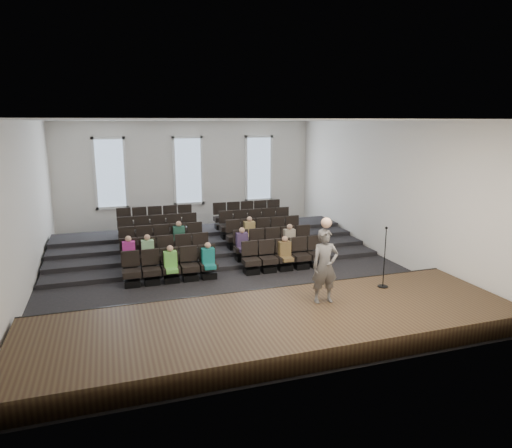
{
  "coord_description": "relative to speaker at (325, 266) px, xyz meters",
  "views": [
    {
      "loc": [
        -3.62,
        -14.42,
        4.94
      ],
      "look_at": [
        1.25,
        0.5,
        1.42
      ],
      "focal_mm": 32.0,
      "sensor_mm": 36.0,
      "label": 1
    }
  ],
  "objects": [
    {
      "name": "ground",
      "position": [
        -1.37,
        4.66,
        -1.44
      ],
      "size": [
        14.0,
        14.0,
        0.0
      ],
      "primitive_type": "plane",
      "color": "black",
      "rests_on": "ground"
    },
    {
      "name": "ceiling",
      "position": [
        -1.37,
        4.66,
        3.57
      ],
      "size": [
        12.0,
        14.0,
        0.02
      ],
      "primitive_type": "cube",
      "color": "white",
      "rests_on": "ground"
    },
    {
      "name": "wall_back",
      "position": [
        -1.37,
        11.68,
        1.06
      ],
      "size": [
        12.0,
        0.04,
        5.0
      ],
      "primitive_type": "cube",
      "color": "silver",
      "rests_on": "ground"
    },
    {
      "name": "wall_front",
      "position": [
        -1.37,
        -2.36,
        1.06
      ],
      "size": [
        12.0,
        0.04,
        5.0
      ],
      "primitive_type": "cube",
      "color": "silver",
      "rests_on": "ground"
    },
    {
      "name": "wall_left",
      "position": [
        -7.39,
        4.66,
        1.06
      ],
      "size": [
        0.04,
        14.0,
        5.0
      ],
      "primitive_type": "cube",
      "color": "silver",
      "rests_on": "ground"
    },
    {
      "name": "wall_right",
      "position": [
        4.65,
        4.66,
        1.06
      ],
      "size": [
        0.04,
        14.0,
        5.0
      ],
      "primitive_type": "cube",
      "color": "silver",
      "rests_on": "ground"
    },
    {
      "name": "stage",
      "position": [
        -1.37,
        -0.44,
        -1.19
      ],
      "size": [
        11.8,
        3.6,
        0.5
      ],
      "primitive_type": "cube",
      "color": "#41311C",
      "rests_on": "ground"
    },
    {
      "name": "stage_lip",
      "position": [
        -1.37,
        1.33,
        -1.19
      ],
      "size": [
        11.8,
        0.06,
        0.52
      ],
      "primitive_type": "cube",
      "color": "black",
      "rests_on": "ground"
    },
    {
      "name": "risers",
      "position": [
        -1.37,
        7.83,
        -1.24
      ],
      "size": [
        11.8,
        4.8,
        0.6
      ],
      "color": "black",
      "rests_on": "ground"
    },
    {
      "name": "seating_rows",
      "position": [
        -1.37,
        6.2,
        -0.76
      ],
      "size": [
        6.8,
        4.7,
        1.67
      ],
      "color": "black",
      "rests_on": "ground"
    },
    {
      "name": "windows",
      "position": [
        -1.37,
        11.61,
        1.26
      ],
      "size": [
        8.44,
        0.1,
        3.24
      ],
      "color": "white",
      "rests_on": "wall_back"
    },
    {
      "name": "audience",
      "position": [
        -1.72,
        5.0,
        -0.63
      ],
      "size": [
        6.05,
        2.64,
        1.1
      ],
      "color": "#6AC64F",
      "rests_on": "seating_rows"
    },
    {
      "name": "speaker",
      "position": [
        0.0,
        0.0,
        0.0
      ],
      "size": [
        0.72,
        0.51,
        1.88
      ],
      "primitive_type": "imported",
      "rotation": [
        0.0,
        0.0,
        -0.08
      ],
      "color": "#575553",
      "rests_on": "stage"
    },
    {
      "name": "mic_stand",
      "position": [
        2.03,
        0.46,
        -0.43
      ],
      "size": [
        0.29,
        0.29,
        1.71
      ],
      "color": "black",
      "rests_on": "stage"
    }
  ]
}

